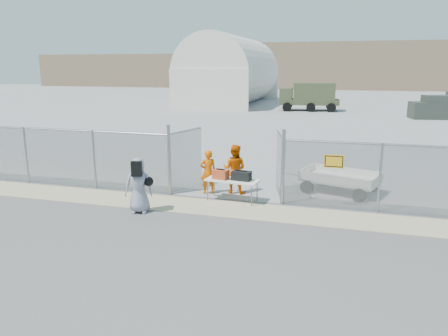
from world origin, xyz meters
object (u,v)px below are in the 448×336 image
(folding_table, at_px, (232,190))
(security_worker_right, at_px, (235,169))
(visitor, at_px, (139,185))
(security_worker_left, at_px, (208,172))
(utility_trailer, at_px, (340,181))

(folding_table, height_order, security_worker_right, security_worker_right)
(visitor, bearing_deg, security_worker_left, 43.60)
(utility_trailer, bearing_deg, security_worker_right, -145.13)
(security_worker_right, bearing_deg, folding_table, 102.39)
(folding_table, height_order, visitor, visitor)
(security_worker_left, bearing_deg, utility_trailer, 172.87)
(security_worker_left, bearing_deg, folding_table, 124.33)
(security_worker_left, relative_size, utility_trailer, 0.46)
(folding_table, distance_m, visitor, 3.18)
(folding_table, xyz_separation_m, security_worker_right, (-0.17, 0.96, 0.51))
(utility_trailer, bearing_deg, folding_table, -131.20)
(folding_table, xyz_separation_m, security_worker_left, (-1.06, 0.64, 0.42))
(folding_table, relative_size, security_worker_right, 1.00)
(security_worker_left, distance_m, utility_trailer, 4.77)
(visitor, bearing_deg, folding_table, 20.44)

